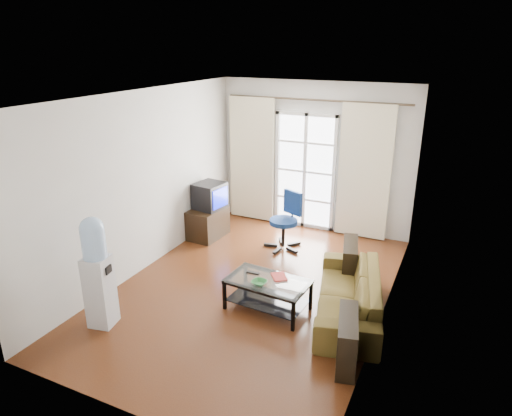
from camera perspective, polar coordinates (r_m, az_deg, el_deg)
The scene contains 20 objects.
floor at distance 6.63m, azimuth -0.40°, elevation -10.01°, with size 5.20×5.20×0.00m, color #5A2D15.
ceiling at distance 5.77m, azimuth -0.47°, elevation 13.86°, with size 5.20×5.20×0.00m, color white.
wall_back at distance 8.39m, azimuth 7.29°, elevation 6.33°, with size 3.60×0.02×2.70m, color silver.
wall_front at distance 4.08m, azimuth -16.62°, elevation -9.82°, with size 3.60×0.02×2.70m, color silver.
wall_left at distance 7.00m, azimuth -13.87°, elevation 3.10°, with size 0.02×5.20×2.70m, color silver.
wall_right at distance 5.58m, azimuth 16.50°, elevation -1.53°, with size 0.02×5.20×2.70m, color silver.
french_door at distance 8.46m, azimuth 6.13°, elevation 4.56°, with size 1.16×0.06×2.15m.
curtain_rod at distance 8.12m, azimuth 7.39°, elevation 13.26°, with size 0.04×0.04×3.30m, color #4C3F2D.
curtain_left at distance 8.75m, azimuth -0.52°, elevation 6.05°, with size 0.90×0.07×2.35m, color beige.
curtain_right at distance 8.09m, azimuth 13.39°, elevation 4.31°, with size 0.90×0.07×2.35m, color beige.
radiator at distance 8.41m, azimuth 11.95°, elevation -1.23°, with size 0.64×0.12×0.64m, color gray.
sofa at distance 6.07m, azimuth 11.49°, elevation -10.46°, with size 1.19×2.06×0.57m, color brown.
coffee_table at distance 6.03m, azimuth 1.46°, elevation -10.30°, with size 1.09×0.68×0.43m.
bowl at distance 5.86m, azimuth 0.41°, elevation -9.31°, with size 0.21×0.21×0.05m, color #308635.
book at distance 6.00m, azimuth 2.10°, elevation -8.68°, with size 0.29×0.30×0.02m, color #A1131C.
remote at distance 6.12m, azimuth -0.38°, elevation -8.10°, with size 0.17×0.05×0.02m, color black.
tv_stand at distance 8.23m, azimuth -6.03°, elevation -1.84°, with size 0.49×0.73×0.53m, color black.
crt_tv at distance 8.11m, azimuth -5.91°, elevation 1.57°, with size 0.56×0.56×0.46m.
task_chair at distance 7.76m, azimuth 3.60°, elevation -2.99°, with size 0.87×0.87×0.97m.
water_cooler at distance 5.83m, azimuth -19.23°, elevation -7.35°, with size 0.34×0.34×1.43m.
Camera 1 is at (2.48, -5.17, 3.33)m, focal length 32.00 mm.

